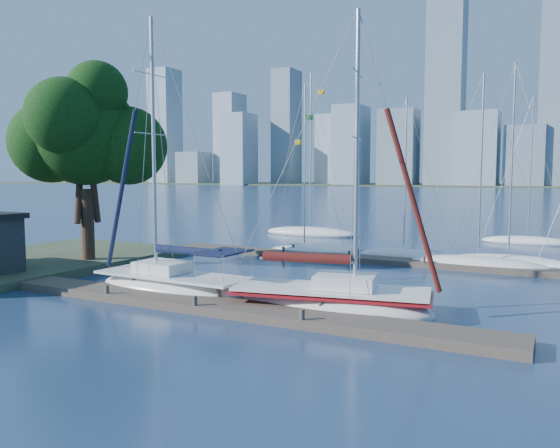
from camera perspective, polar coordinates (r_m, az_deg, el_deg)
The scene contains 14 objects.
ground at distance 24.37m, azimuth -7.60°, elevation -8.89°, with size 700.00×700.00×0.00m, color navy.
near_dock at distance 24.32m, azimuth -7.60°, elevation -8.43°, with size 26.00×2.00×0.40m, color #463D33.
far_dock at distance 37.64m, azimuth 9.11°, elevation -3.67°, with size 30.00×1.80×0.36m, color #463D33.
shore at distance 38.31m, azimuth -26.24°, elevation -3.88°, with size 12.00×22.00×0.50m, color #38472D.
far_shore at distance 339.67m, azimuth 25.12°, elevation 3.61°, with size 800.00×100.00×1.50m, color #38472D.
tree at distance 36.91m, azimuth -19.70°, elevation 9.18°, with size 9.38×8.58×12.80m.
sailboat_navy at distance 27.55m, azimuth -11.24°, elevation -5.00°, with size 8.80×3.16×14.14m.
sailboat_maroon at distance 23.71m, azimuth 5.36°, elevation -6.83°, with size 9.37×4.54×13.25m.
bg_boat_1 at distance 40.69m, azimuth 2.57°, elevation -2.86°, with size 6.13×3.95×12.76m.
bg_boat_2 at distance 39.38m, azimuth 12.79°, elevation -3.24°, with size 6.45×2.30×11.59m.
bg_boat_3 at distance 36.66m, azimuth 19.97°, elevation -4.01°, with size 8.75×3.16×12.52m.
bg_boat_4 at distance 38.24m, azimuth 22.74°, elevation -3.73°, with size 8.19×4.82×13.30m.
bg_boat_6 at distance 53.78m, azimuth 3.17°, elevation -0.87°, with size 9.77×5.69×16.13m.
bg_boat_7 at distance 51.65m, azimuth 24.48°, elevation -1.63°, with size 7.68×4.91×12.88m.
Camera 1 is at (13.60, -19.35, 5.86)m, focal length 35.00 mm.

